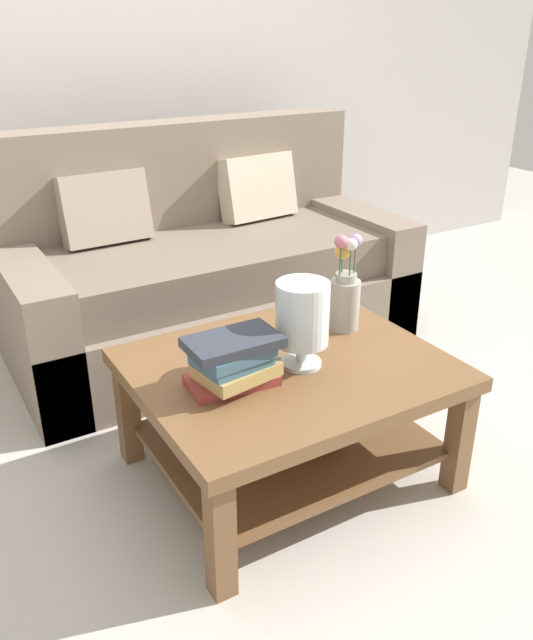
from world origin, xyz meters
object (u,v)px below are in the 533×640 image
coffee_table (289,395)px  book_stack_main (233,361)px  glass_hurricane_vase (302,316)px  flower_pitcher (345,293)px  couch (205,274)px

coffee_table → book_stack_main: size_ratio=3.53×
book_stack_main → glass_hurricane_vase: size_ratio=0.99×
coffee_table → flower_pitcher: flower_pitcher is taller
glass_hurricane_vase → couch: bearing=80.3°
couch → coffee_table: (-0.22, -1.12, -0.04)m
book_stack_main → glass_hurricane_vase: 0.27m
coffee_table → glass_hurricane_vase: glass_hurricane_vase is taller
glass_hurricane_vase → book_stack_main: bearing=-179.1°
book_stack_main → coffee_table: bearing=8.4°
glass_hurricane_vase → flower_pitcher: bearing=28.4°
coffee_table → flower_pitcher: bearing=21.9°
coffee_table → book_stack_main: book_stack_main is taller
coffee_table → book_stack_main: 0.32m
coffee_table → flower_pitcher: size_ratio=2.77×
couch → book_stack_main: bearing=-111.5°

